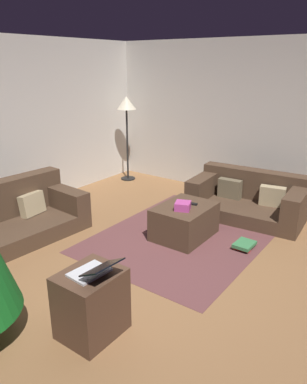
% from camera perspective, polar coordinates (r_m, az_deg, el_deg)
% --- Properties ---
extents(ground_plane, '(6.40, 6.40, 0.00)m').
position_cam_1_polar(ground_plane, '(4.11, 2.04, -13.42)').
color(ground_plane, brown).
extents(corner_partition, '(0.12, 6.40, 2.60)m').
position_cam_1_polar(corner_partition, '(6.38, 18.44, 10.05)').
color(corner_partition, beige).
rests_on(corner_partition, ground_plane).
extents(couch_left, '(1.92, 1.02, 0.73)m').
position_cam_1_polar(couch_left, '(5.24, -21.26, -3.86)').
color(couch_left, '#473323').
rests_on(couch_left, ground_plane).
extents(couch_right, '(1.02, 1.71, 0.66)m').
position_cam_1_polar(couch_right, '(5.82, 14.42, -1.00)').
color(couch_right, '#473323').
rests_on(couch_right, ground_plane).
extents(ottoman, '(0.82, 0.62, 0.44)m').
position_cam_1_polar(ottoman, '(4.98, 4.75, -4.49)').
color(ottoman, '#473323').
rests_on(ottoman, ground_plane).
extents(gift_box, '(0.25, 0.25, 0.10)m').
position_cam_1_polar(gift_box, '(4.76, 4.51, -2.13)').
color(gift_box, '#B23F8C').
rests_on(gift_box, ottoman).
extents(tv_remote, '(0.08, 0.17, 0.02)m').
position_cam_1_polar(tv_remote, '(4.95, 5.82, -1.78)').
color(tv_remote, black).
rests_on(tv_remote, ottoman).
extents(side_table, '(0.52, 0.44, 0.59)m').
position_cam_1_polar(side_table, '(3.32, -9.50, -16.49)').
color(side_table, '#4C3323').
rests_on(side_table, ground_plane).
extents(laptop, '(0.34, 0.40, 0.18)m').
position_cam_1_polar(laptop, '(3.09, -9.10, -11.77)').
color(laptop, silver).
rests_on(laptop, side_table).
extents(book_stack, '(0.31, 0.24, 0.08)m').
position_cam_1_polar(book_stack, '(4.86, 13.72, -7.90)').
color(book_stack, '#B7332D').
rests_on(book_stack, ground_plane).
extents(corner_lamp, '(0.36, 0.36, 1.62)m').
position_cam_1_polar(corner_lamp, '(7.20, -4.16, 12.51)').
color(corner_lamp, black).
rests_on(corner_lamp, ground_plane).
extents(area_rug, '(2.60, 2.00, 0.01)m').
position_cam_1_polar(area_rug, '(5.07, 4.68, -6.72)').
color(area_rug, brown).
rests_on(area_rug, ground_plane).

